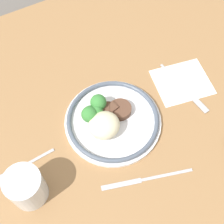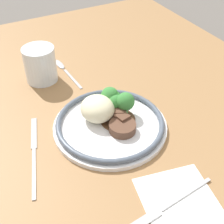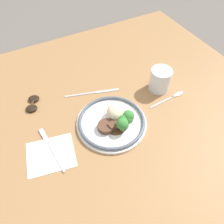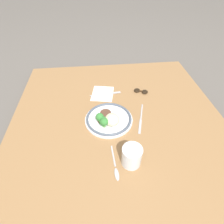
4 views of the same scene
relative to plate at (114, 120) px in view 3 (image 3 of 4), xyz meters
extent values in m
plane|color=#5B5651|center=(0.02, 0.05, -0.05)|extent=(8.00, 8.00, 0.00)
cube|color=olive|center=(0.02, 0.05, -0.04)|extent=(1.25, 1.13, 0.04)
cube|color=white|center=(-0.24, -0.01, -0.02)|extent=(0.17, 0.16, 0.00)
cylinder|color=white|center=(-0.01, 0.00, -0.01)|extent=(0.25, 0.25, 0.01)
torus|color=#4C5666|center=(-0.01, 0.00, 0.00)|extent=(0.24, 0.24, 0.01)
ellipsoid|color=beige|center=(0.02, 0.02, 0.02)|extent=(0.08, 0.08, 0.05)
cylinder|color=brown|center=(-0.04, -0.01, 0.00)|extent=(0.06, 0.06, 0.02)
cylinder|color=#51331E|center=(0.00, -0.02, -0.01)|extent=(0.08, 0.08, 0.00)
cube|color=brown|center=(-0.01, -0.02, 0.00)|extent=(0.03, 0.03, 0.02)
cube|color=brown|center=(-0.02, -0.02, 0.00)|extent=(0.03, 0.03, 0.02)
cube|color=brown|center=(0.00, -0.02, 0.00)|extent=(0.04, 0.04, 0.03)
cylinder|color=#669E51|center=(0.01, -0.04, 0.00)|extent=(0.01, 0.01, 0.02)
sphere|color=#387F38|center=(0.01, -0.04, 0.03)|extent=(0.04, 0.04, 0.04)
cylinder|color=#669E51|center=(0.02, -0.03, 0.00)|extent=(0.01, 0.01, 0.01)
sphere|color=#387F38|center=(0.02, -0.03, 0.01)|extent=(0.03, 0.03, 0.03)
cylinder|color=#669E51|center=(0.04, -0.03, 0.00)|extent=(0.01, 0.01, 0.01)
sphere|color=#387F38|center=(0.04, -0.03, 0.02)|extent=(0.04, 0.04, 0.04)
cylinder|color=#669E51|center=(0.04, -0.02, 0.00)|extent=(0.01, 0.01, 0.02)
sphere|color=#387F38|center=(0.04, -0.02, 0.03)|extent=(0.04, 0.04, 0.04)
cylinder|color=#669E51|center=(0.03, -0.03, 0.00)|extent=(0.01, 0.01, 0.02)
sphere|color=#387F38|center=(0.03, -0.03, 0.02)|extent=(0.04, 0.04, 0.04)
cylinder|color=orange|center=(0.25, 0.08, 0.02)|extent=(0.07, 0.07, 0.07)
cylinder|color=silver|center=(0.25, 0.08, 0.03)|extent=(0.08, 0.08, 0.09)
cube|color=#ADADB2|center=(-0.23, -0.03, -0.02)|extent=(0.02, 0.12, 0.00)
cube|color=#ADADB2|center=(-0.24, 0.06, -0.02)|extent=(0.02, 0.07, 0.00)
cube|color=#ADADB2|center=(-0.05, 0.19, -0.02)|extent=(0.13, 0.04, 0.00)
cube|color=#ADADB2|center=(0.05, 0.16, -0.02)|extent=(0.10, 0.04, 0.00)
cube|color=#ADADB2|center=(0.21, 0.00, -0.02)|extent=(0.11, 0.01, 0.00)
ellipsoid|color=#ADADB2|center=(0.30, 0.01, -0.02)|extent=(0.06, 0.02, 0.01)
ellipsoid|color=black|center=(-0.25, 0.21, -0.01)|extent=(0.06, 0.05, 0.01)
ellipsoid|color=black|center=(-0.22, 0.25, -0.01)|extent=(0.06, 0.05, 0.01)
cube|color=#472D19|center=(-0.24, 0.23, -0.01)|extent=(0.02, 0.02, 0.00)
camera|label=1|loc=(0.18, 0.34, 0.70)|focal=50.00mm
camera|label=2|loc=(-0.46, 0.24, 0.45)|focal=50.00mm
camera|label=3|loc=(-0.23, -0.41, 0.62)|focal=35.00mm
camera|label=4|loc=(0.63, -0.05, 0.65)|focal=28.00mm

